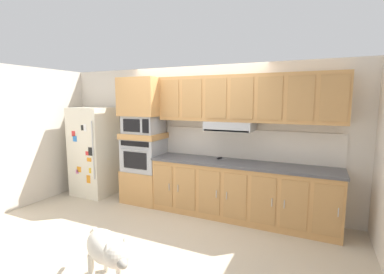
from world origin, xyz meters
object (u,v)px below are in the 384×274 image
(built_in_oven, at_px, (144,154))
(screwdriver, at_px, (220,158))
(dog, at_px, (106,250))
(refrigerator, at_px, (94,151))
(microwave, at_px, (144,124))

(built_in_oven, bearing_deg, screwdriver, 4.79)
(dog, bearing_deg, built_in_oven, 144.37)
(screwdriver, bearing_deg, built_in_oven, -175.21)
(refrigerator, xyz_separation_m, microwave, (1.16, 0.07, 0.58))
(refrigerator, xyz_separation_m, dog, (2.22, -2.15, -0.47))
(microwave, distance_m, screwdriver, 1.54)
(built_in_oven, height_order, screwdriver, built_in_oven)
(refrigerator, distance_m, screwdriver, 2.62)
(built_in_oven, bearing_deg, dog, -64.49)
(refrigerator, bearing_deg, screwdriver, 4.14)
(microwave, xyz_separation_m, dog, (1.06, -2.22, -1.05))
(microwave, bearing_deg, screwdriver, 4.79)
(built_in_oven, relative_size, microwave, 1.09)
(built_in_oven, distance_m, dog, 2.51)
(built_in_oven, relative_size, screwdriver, 4.27)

